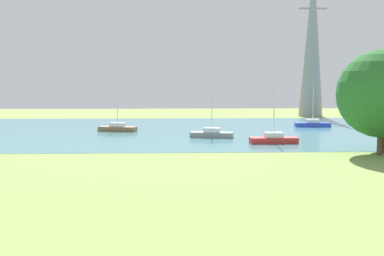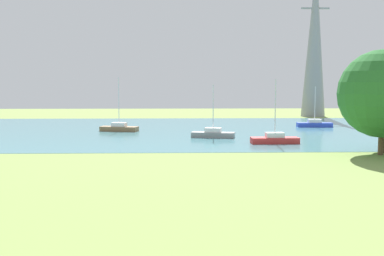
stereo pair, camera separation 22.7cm
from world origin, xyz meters
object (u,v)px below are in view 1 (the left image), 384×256
Objects in this scene: sailboat_blue at (313,124)px; sailboat_brown at (118,128)px; sailboat_gray at (212,134)px; tree_east_near at (382,94)px; tree_mid_shore at (384,99)px; electricity_pylon at (312,39)px; sailboat_red at (274,139)px.

sailboat_brown is at bearing -169.45° from sailboat_blue.
sailboat_brown is 13.52m from sailboat_gray.
tree_east_near is at bearing -94.40° from sailboat_blue.
tree_mid_shore reaches higher than sailboat_gray.
tree_mid_shore is at bearing -99.03° from electricity_pylon.
tree_east_near is at bearing -45.98° from sailboat_red.
sailboat_brown is 32.04m from tree_mid_shore.
sailboat_red is 0.23× the size of electricity_pylon.
sailboat_blue is 0.95× the size of sailboat_gray.
sailboat_red is 11.30m from tree_mid_shore.
tree_mid_shore is at bearing -36.41° from sailboat_brown.
tree_mid_shore reaches higher than sailboat_red.
sailboat_gray is at bearing -32.24° from sailboat_brown.
sailboat_blue is at bearing 10.55° from sailboat_brown.
sailboat_brown is 44.05m from electricity_pylon.
tree_mid_shore is 46.50m from electricity_pylon.
sailboat_red is at bearing 142.22° from tree_mid_shore.
sailboat_red is 1.09× the size of sailboat_gray.
sailboat_brown reaches higher than sailboat_gray.
sailboat_brown is 0.77× the size of tree_east_near.
tree_east_near is at bearing -99.81° from electricity_pylon.
electricity_pylon is at bearing 57.46° from sailboat_gray.
sailboat_gray is at bearing 135.80° from tree_east_near.
tree_east_near is (7.41, -7.67, 4.73)m from sailboat_red.
sailboat_gray is at bearing -141.30° from sailboat_blue.
sailboat_gray is 19.10m from tree_east_near.
sailboat_blue is at bearing 38.70° from sailboat_gray.
sailboat_red reaches higher than sailboat_gray.
sailboat_blue is 0.63× the size of tree_east_near.
sailboat_gray is at bearing -122.54° from electricity_pylon.
tree_east_near is (13.27, -12.90, 4.74)m from sailboat_gray.
tree_mid_shore is (25.55, -18.85, 4.28)m from sailboat_brown.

